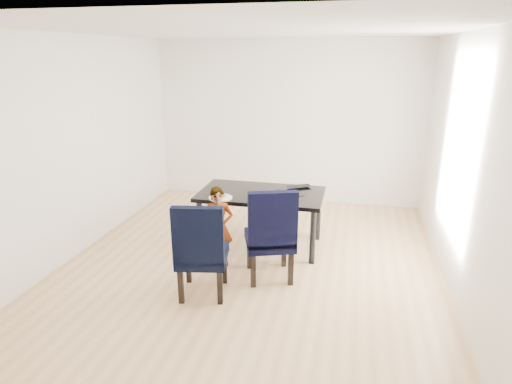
% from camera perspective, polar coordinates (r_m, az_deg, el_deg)
% --- Properties ---
extents(floor, '(4.50, 5.00, 0.01)m').
position_cam_1_polar(floor, '(5.38, -0.49, -9.34)').
color(floor, tan).
rests_on(floor, ground).
extents(ceiling, '(4.50, 5.00, 0.01)m').
position_cam_1_polar(ceiling, '(4.78, -0.58, 20.86)').
color(ceiling, white).
rests_on(ceiling, wall_back).
extents(wall_back, '(4.50, 0.01, 2.70)m').
position_cam_1_polar(wall_back, '(7.32, 4.14, 9.23)').
color(wall_back, white).
rests_on(wall_back, ground).
extents(wall_front, '(4.50, 0.01, 2.70)m').
position_cam_1_polar(wall_front, '(2.66, -13.40, -7.43)').
color(wall_front, silver).
rests_on(wall_front, ground).
extents(wall_left, '(0.01, 5.00, 2.70)m').
position_cam_1_polar(wall_left, '(5.85, -22.65, 5.62)').
color(wall_left, silver).
rests_on(wall_left, ground).
extents(wall_right, '(0.01, 5.00, 2.70)m').
position_cam_1_polar(wall_right, '(4.91, 26.04, 2.99)').
color(wall_right, white).
rests_on(wall_right, ground).
extents(dining_table, '(1.60, 0.90, 0.75)m').
position_cam_1_polar(dining_table, '(5.67, 0.69, -3.65)').
color(dining_table, black).
rests_on(dining_table, floor).
extents(chair_left, '(0.60, 0.62, 1.06)m').
position_cam_1_polar(chair_left, '(4.55, -7.17, -7.37)').
color(chair_left, black).
rests_on(chair_left, floor).
extents(chair_right, '(0.68, 0.69, 1.10)m').
position_cam_1_polar(chair_right, '(4.83, 1.82, -5.38)').
color(chair_right, black).
rests_on(chair_right, floor).
extents(child, '(0.40, 0.31, 0.98)m').
position_cam_1_polar(child, '(5.13, -5.04, -4.70)').
color(child, orange).
rests_on(child, floor).
extents(plate, '(0.31, 0.31, 0.02)m').
position_cam_1_polar(plate, '(5.33, -4.74, -0.76)').
color(plate, white).
rests_on(plate, dining_table).
extents(sandwich, '(0.15, 0.08, 0.06)m').
position_cam_1_polar(sandwich, '(5.30, -4.68, -0.44)').
color(sandwich, '#A4843A').
rests_on(sandwich, plate).
extents(laptop, '(0.38, 0.35, 0.03)m').
position_cam_1_polar(laptop, '(5.79, 5.58, 0.83)').
color(laptop, black).
rests_on(laptop, dining_table).
extents(cable_tangle, '(0.18, 0.18, 0.01)m').
position_cam_1_polar(cable_tangle, '(5.40, 3.01, -0.50)').
color(cable_tangle, black).
rests_on(cable_tangle, dining_table).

